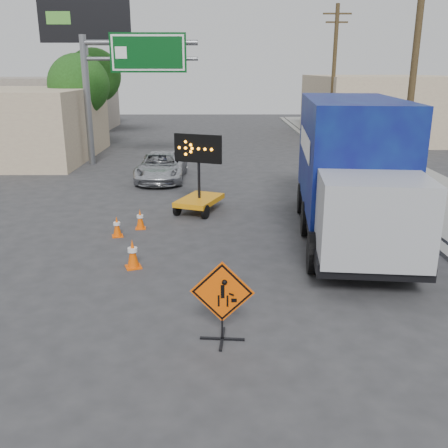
{
  "coord_description": "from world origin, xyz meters",
  "views": [
    {
      "loc": [
        0.74,
        -9.65,
        5.08
      ],
      "look_at": [
        0.79,
        2.13,
        1.41
      ],
      "focal_mm": 40.0,
      "sensor_mm": 36.0,
      "label": 1
    }
  ],
  "objects_px": {
    "construction_sign": "(222,299)",
    "arrow_board": "(199,195)",
    "pickup_truck": "(162,167)",
    "box_truck": "(350,177)"
  },
  "relations": [
    {
      "from": "pickup_truck",
      "to": "box_truck",
      "type": "distance_m",
      "value": 10.96
    },
    {
      "from": "arrow_board",
      "to": "box_truck",
      "type": "xyz_separation_m",
      "value": [
        4.76,
        -2.88,
        1.27
      ]
    },
    {
      "from": "construction_sign",
      "to": "box_truck",
      "type": "relative_size",
      "value": 0.18
    },
    {
      "from": "construction_sign",
      "to": "pickup_truck",
      "type": "xyz_separation_m",
      "value": [
        -2.86,
        14.78,
        -0.22
      ]
    },
    {
      "from": "construction_sign",
      "to": "arrow_board",
      "type": "height_order",
      "value": "arrow_board"
    },
    {
      "from": "pickup_truck",
      "to": "box_truck",
      "type": "bearing_deg",
      "value": -51.16
    },
    {
      "from": "construction_sign",
      "to": "arrow_board",
      "type": "xyz_separation_m",
      "value": [
        -0.83,
        9.15,
        -0.22
      ]
    },
    {
      "from": "arrow_board",
      "to": "pickup_truck",
      "type": "xyz_separation_m",
      "value": [
        -2.03,
        5.62,
        0.01
      ]
    },
    {
      "from": "arrow_board",
      "to": "box_truck",
      "type": "distance_m",
      "value": 5.71
    },
    {
      "from": "construction_sign",
      "to": "pickup_truck",
      "type": "relative_size",
      "value": 0.35
    }
  ]
}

